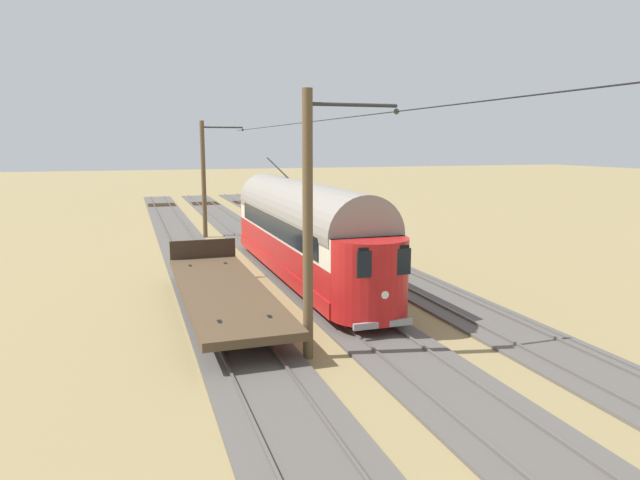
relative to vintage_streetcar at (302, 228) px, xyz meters
name	(u,v)px	position (x,y,z in m)	size (l,w,h in m)	color
ground_plane	(289,269)	(0.00, -2.13, -2.26)	(220.00, 220.00, 0.00)	#937F51
track_streetcar_siding	(367,261)	(-4.12, -2.44, -2.20)	(2.80, 80.00, 0.18)	#56514C
track_adjacent_siding	(288,267)	(0.00, -2.44, -2.20)	(2.80, 80.00, 0.18)	#56514C
track_third_siding	(201,273)	(4.12, -2.44, -2.20)	(2.80, 80.00, 0.18)	#56514C
vintage_streetcar	(302,228)	(0.00, 0.00, 0.00)	(2.65, 16.98, 5.00)	red
flatcar_adjacent	(222,289)	(4.12, 3.95, -1.40)	(2.80, 11.10, 1.60)	brown
catenary_pole_foreground	(205,177)	(2.48, -12.90, 1.55)	(2.77, 0.28, 7.29)	brown
catenary_pole_mid_near	(310,222)	(2.48, 8.97, 1.55)	(2.77, 0.28, 7.29)	brown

